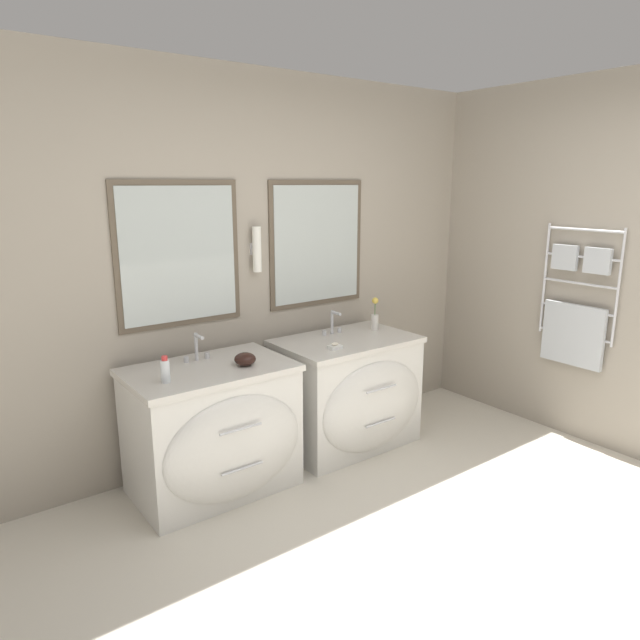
# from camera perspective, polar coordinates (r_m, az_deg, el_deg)

# --- Properties ---
(ground_plane) EXTENTS (16.00, 16.00, 0.00)m
(ground_plane) POSITION_cam_1_polar(r_m,az_deg,el_deg) (3.04, 17.93, -25.22)
(ground_plane) COLOR beige
(wall_back) EXTENTS (5.43, 0.14, 2.60)m
(wall_back) POSITION_cam_1_polar(r_m,az_deg,el_deg) (3.98, -6.02, 5.32)
(wall_back) COLOR #9E9384
(wall_back) RESTS_ON ground_plane
(wall_right) EXTENTS (0.13, 4.11, 2.60)m
(wall_right) POSITION_cam_1_polar(r_m,az_deg,el_deg) (4.58, 23.88, 5.16)
(wall_right) COLOR #9E9384
(wall_right) RESTS_ON ground_plane
(vanity_left) EXTENTS (0.98, 0.70, 0.80)m
(vanity_left) POSITION_cam_1_polar(r_m,az_deg,el_deg) (3.60, -10.48, -10.76)
(vanity_left) COLOR silver
(vanity_left) RESTS_ON ground_plane
(vanity_right) EXTENTS (0.98, 0.70, 0.80)m
(vanity_right) POSITION_cam_1_polar(r_m,az_deg,el_deg) (4.13, 2.95, -7.25)
(vanity_right) COLOR silver
(vanity_right) RESTS_ON ground_plane
(faucet_left) EXTENTS (0.17, 0.11, 0.17)m
(faucet_left) POSITION_cam_1_polar(r_m,az_deg,el_deg) (3.60, -12.19, -2.75)
(faucet_left) COLOR silver
(faucet_left) RESTS_ON vanity_left
(faucet_right) EXTENTS (0.17, 0.11, 0.17)m
(faucet_right) POSITION_cam_1_polar(r_m,az_deg,el_deg) (4.14, 1.31, -0.32)
(faucet_right) COLOR silver
(faucet_right) RESTS_ON vanity_right
(toiletry_bottle) EXTENTS (0.05, 0.05, 0.15)m
(toiletry_bottle) POSITION_cam_1_polar(r_m,az_deg,el_deg) (3.26, -15.21, -4.88)
(toiletry_bottle) COLOR silver
(toiletry_bottle) RESTS_ON vanity_left
(amenity_bowl) EXTENTS (0.13, 0.13, 0.08)m
(amenity_bowl) POSITION_cam_1_polar(r_m,az_deg,el_deg) (3.47, -7.50, -3.90)
(amenity_bowl) COLOR black
(amenity_bowl) RESTS_ON vanity_left
(flower_vase) EXTENTS (0.05, 0.05, 0.25)m
(flower_vase) POSITION_cam_1_polar(r_m,az_deg,el_deg) (4.26, 5.50, 0.30)
(flower_vase) COLOR silver
(flower_vase) RESTS_ON vanity_right
(soap_dish) EXTENTS (0.09, 0.06, 0.04)m
(soap_dish) POSITION_cam_1_polar(r_m,az_deg,el_deg) (3.79, 1.49, -2.65)
(soap_dish) COLOR white
(soap_dish) RESTS_ON vanity_right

